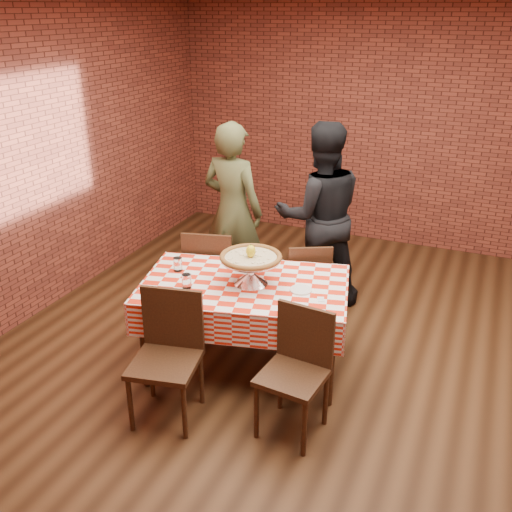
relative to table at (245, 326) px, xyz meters
name	(u,v)px	position (x,y,z in m)	size (l,w,h in m)	color
ground	(315,366)	(0.54, 0.21, -0.38)	(6.00, 6.00, 0.00)	black
back_wall	(399,125)	(0.54, 3.21, 1.08)	(5.50, 5.50, 0.00)	maroon
table	(245,326)	(0.00, 0.00, 0.00)	(1.57, 0.94, 0.75)	#402513
tablecloth	(244,299)	(0.00, 0.00, 0.25)	(1.61, 0.98, 0.27)	red
pizza_stand	(251,271)	(0.05, 0.02, 0.49)	(0.47, 0.47, 0.21)	silver
pizza	(251,258)	(0.05, 0.02, 0.60)	(0.48, 0.48, 0.03)	beige
lemon	(251,251)	(0.05, 0.02, 0.65)	(0.07, 0.07, 0.10)	yellow
water_glass_left	(187,281)	(-0.37, -0.25, 0.44)	(0.07, 0.07, 0.11)	white
water_glass_right	(178,264)	(-0.59, 0.00, 0.44)	(0.07, 0.07, 0.11)	white
side_plate	(301,290)	(0.45, 0.05, 0.39)	(0.17, 0.17, 0.01)	white
sweetener_packet_a	(321,301)	(0.64, -0.04, 0.39)	(0.05, 0.04, 0.01)	white
sweetener_packet_b	(320,298)	(0.62, -0.01, 0.39)	(0.05, 0.04, 0.01)	white
condiment_caddy	(256,260)	(-0.03, 0.29, 0.45)	(0.10, 0.08, 0.14)	silver
chair_near_left	(165,362)	(-0.25, -0.80, 0.09)	(0.45, 0.45, 0.93)	#402513
chair_near_right	(292,377)	(0.62, -0.60, 0.07)	(0.42, 0.42, 0.90)	#402513
chair_far_left	(213,273)	(-0.60, 0.61, 0.09)	(0.45, 0.45, 0.93)	#402513
chair_far_right	(306,284)	(0.25, 0.81, 0.05)	(0.38, 0.38, 0.86)	#402513
diner_olive	(233,211)	(-0.66, 1.19, 0.50)	(0.64, 0.42, 1.76)	#474A2A
diner_black	(320,215)	(0.18, 1.36, 0.52)	(0.87, 0.68, 1.79)	black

